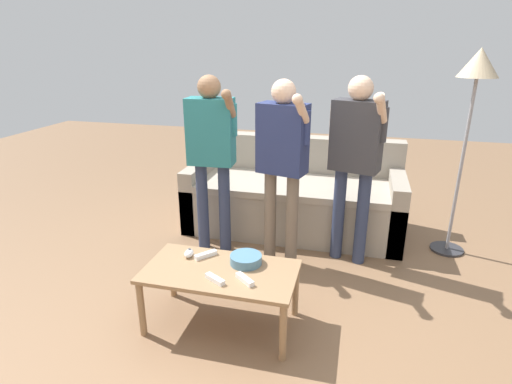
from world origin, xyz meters
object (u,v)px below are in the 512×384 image
player_right (356,150)px  game_remote_wand_far (215,279)px  couch (294,198)px  game_remote_wand_near (206,255)px  player_center (282,153)px  game_remote_nunchuk (189,253)px  floor_lamp (476,83)px  game_remote_wand_spare (245,279)px  player_left (211,145)px  coffee_table (220,277)px  snack_bowl (246,259)px

player_right → game_remote_wand_far: 1.52m
couch → game_remote_wand_near: couch is taller
player_center → game_remote_wand_near: bearing=-114.3°
game_remote_nunchuk → player_center: bearing=60.2°
player_center → game_remote_wand_far: size_ratio=10.42×
floor_lamp → game_remote_wand_near: (-1.76, -1.33, -1.03)m
game_remote_wand_far → floor_lamp: bearing=45.1°
game_remote_nunchuk → player_right: 1.50m
player_right → game_remote_nunchuk: bearing=-135.9°
game_remote_wand_near → game_remote_wand_spare: bearing=-34.2°
player_right → floor_lamp: bearing=24.0°
game_remote_nunchuk → player_left: size_ratio=0.06×
couch → coffee_table: couch is taller
floor_lamp → player_left: 2.13m
player_left → game_remote_wand_far: player_left is taller
floor_lamp → player_right: bearing=-156.0°
snack_bowl → game_remote_wand_spare: 0.21m
game_remote_nunchuk → player_right: size_ratio=0.06×
coffee_table → game_remote_wand_far: game_remote_wand_far is taller
coffee_table → player_left: 1.22m
game_remote_nunchuk → game_remote_wand_far: bearing=-42.0°
player_center → player_left: bearing=173.1°
game_remote_wand_spare → game_remote_wand_far: bearing=-166.8°
player_left → player_center: bearing=-6.9°
snack_bowl → player_left: bearing=121.5°
game_remote_nunchuk → game_remote_wand_near: game_remote_nunchuk is taller
coffee_table → game_remote_wand_spare: game_remote_wand_spare is taller
couch → player_left: 1.09m
player_center → snack_bowl: bearing=-95.1°
coffee_table → player_right: player_right is taller
couch → player_left: size_ratio=1.34×
player_right → game_remote_wand_spare: player_right is taller
couch → snack_bowl: size_ratio=9.94×
snack_bowl → game_remote_wand_near: snack_bowl is taller
snack_bowl → player_right: player_right is taller
coffee_table → game_remote_nunchuk: 0.29m
couch → player_center: player_center is taller
game_remote_nunchuk → player_right: (1.01, 0.98, 0.53)m
game_remote_nunchuk → floor_lamp: size_ratio=0.05×
couch → game_remote_wand_far: 1.78m
snack_bowl → game_remote_wand_spare: (0.05, -0.21, -0.01)m
coffee_table → snack_bowl: bearing=40.6°
player_center → game_remote_wand_far: 1.19m
coffee_table → game_remote_wand_far: bearing=-84.2°
game_remote_wand_far → game_remote_wand_spare: size_ratio=1.04×
player_right → game_remote_wand_near: bearing=-133.4°
coffee_table → player_center: bearing=77.3°
floor_lamp → game_remote_wand_far: size_ratio=11.92×
snack_bowl → game_remote_wand_far: (-0.12, -0.25, -0.01)m
floor_lamp → game_remote_wand_spare: 2.35m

